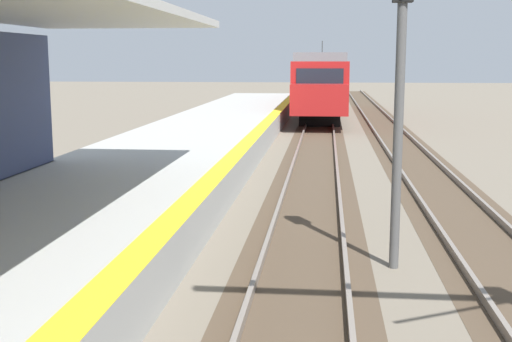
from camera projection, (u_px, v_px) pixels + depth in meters
station_platform at (91, 211)px, 13.73m from camera, size 5.00×80.00×0.91m
track_pair_nearest_platform at (311, 196)px, 17.27m from camera, size 2.34×120.00×0.16m
track_pair_middle at (446, 198)px, 16.92m from camera, size 2.34×120.00×0.16m
approaching_train at (321, 81)px, 41.62m from camera, size 2.93×19.60×4.76m
rail_signal_post at (400, 79)px, 10.91m from camera, size 0.32×0.34×5.20m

